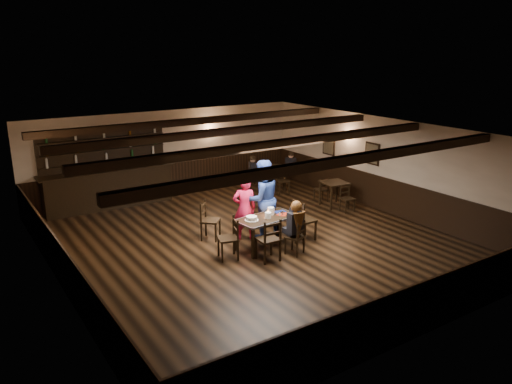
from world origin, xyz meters
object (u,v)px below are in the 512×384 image
man_blue (262,199)px  bar_counter (108,183)px  cake (252,219)px  dining_table (267,221)px  woman_pink (244,208)px  chair_near_right (298,235)px  chair_near_left (270,237)px

man_blue → bar_counter: (-2.46, 4.51, -0.26)m
man_blue → cake: bearing=46.4°
dining_table → bar_counter: size_ratio=0.40×
dining_table → cake: size_ratio=4.92×
woman_pink → man_blue: (0.47, -0.07, 0.18)m
man_blue → cake: 0.99m
chair_near_right → cake: cake is taller
woman_pink → cake: size_ratio=4.99×
chair_near_right → cake: (-0.77, 0.75, 0.32)m
dining_table → man_blue: man_blue is taller
woman_pink → man_blue: 0.51m
chair_near_right → woman_pink: 1.58m
dining_table → woman_pink: bearing=102.8°
dining_table → chair_near_left: chair_near_left is taller
chair_near_right → woman_pink: woman_pink is taller
chair_near_left → bar_counter: (-1.75, 5.89, 0.15)m
chair_near_left → cake: 0.77m
cake → dining_table: bearing=-1.5°
chair_near_left → bar_counter: bearing=106.5°
chair_near_right → man_blue: (-0.05, 1.39, 0.51)m
dining_table → bar_counter: (-2.15, 5.17, 0.06)m
chair_near_right → man_blue: size_ratio=0.41×
woman_pink → cake: bearing=93.2°
cake → chair_near_right: bearing=-44.1°
chair_near_left → woman_pink: 1.48m
dining_table → woman_pink: 0.75m
man_blue → cake: (-0.72, -0.65, -0.19)m
chair_near_right → bar_counter: (-2.50, 5.90, 0.25)m
dining_table → man_blue: bearing=65.0°
cake → bar_counter: (-1.73, 5.16, -0.07)m
dining_table → woman_pink: woman_pink is taller
chair_near_right → man_blue: 1.49m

